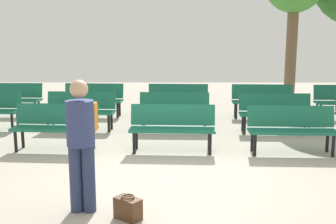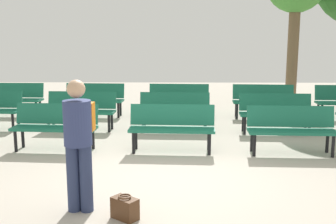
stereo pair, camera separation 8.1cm
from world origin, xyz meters
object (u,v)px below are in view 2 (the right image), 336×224
(bench_r0_c3, at_px, (291,127))
(bench_r2_c0, at_px, (13,97))
(visitor_with_backpack, at_px, (79,137))
(bench_r2_c2, at_px, (179,98))
(bench_r1_c2, at_px, (175,109))
(bench_r1_c3, at_px, (275,111))
(bench_r0_c2, at_px, (172,125))
(handbag, at_px, (125,208))
(bench_r2_c1, at_px, (94,97))
(bench_r2_c3, at_px, (263,99))
(bench_r1_c1, at_px, (81,108))
(bench_r0_c1, at_px, (55,124))

(bench_r0_c3, distance_m, bench_r2_c0, 7.51)
(visitor_with_backpack, bearing_deg, bench_r2_c2, -99.77)
(bench_r0_c3, bearing_deg, bench_r1_c2, 142.18)
(bench_r1_c2, distance_m, visitor_with_backpack, 4.58)
(bench_r1_c3, xyz_separation_m, visitor_with_backpack, (-3.44, -4.25, 0.43))
(bench_r0_c2, bearing_deg, handbag, -97.68)
(bench_r0_c3, bearing_deg, bench_r0_c2, 178.94)
(bench_r2_c1, bearing_deg, visitor_with_backpack, -77.33)
(bench_r0_c3, relative_size, bench_r2_c3, 0.99)
(bench_r2_c0, bearing_deg, bench_r1_c2, -21.15)
(bench_r1_c1, bearing_deg, bench_r1_c3, -0.26)
(bench_r2_c1, relative_size, handbag, 4.47)
(bench_r1_c3, bearing_deg, bench_r1_c2, 179.00)
(bench_r0_c2, distance_m, bench_r2_c2, 3.36)
(bench_r1_c1, bearing_deg, visitor_with_backpack, -74.56)
(bench_r2_c1, bearing_deg, bench_r1_c3, -19.95)
(bench_r2_c3, bearing_deg, bench_r2_c0, -178.34)
(bench_r2_c2, relative_size, bench_r2_c3, 1.00)
(bench_r0_c1, relative_size, bench_r2_c1, 1.00)
(bench_r2_c1, bearing_deg, bench_r1_c2, -35.60)
(bench_r0_c2, bearing_deg, bench_r2_c3, 56.22)
(visitor_with_backpack, bearing_deg, bench_r1_c1, -75.34)
(bench_r0_c2, relative_size, bench_r0_c3, 1.00)
(bench_r0_c3, relative_size, bench_r1_c3, 1.00)
(bench_r1_c3, height_order, bench_r2_c0, same)
(bench_r1_c3, distance_m, bench_r2_c1, 4.84)
(bench_r2_c3, bearing_deg, bench_r2_c2, -178.66)
(bench_r2_c2, distance_m, visitor_with_backpack, 6.22)
(bench_r1_c2, xyz_separation_m, bench_r2_c3, (2.35, 1.56, 0.00))
(bench_r1_c3, relative_size, visitor_with_backpack, 0.98)
(bench_r2_c0, distance_m, visitor_with_backpack, 7.04)
(handbag, bearing_deg, bench_r0_c1, 118.86)
(bench_r0_c2, relative_size, visitor_with_backpack, 0.98)
(visitor_with_backpack, bearing_deg, bench_r0_c2, -110.24)
(bench_r0_c3, relative_size, bench_r2_c1, 0.99)
(bench_r1_c2, distance_m, bench_r2_c0, 4.78)
(bench_r1_c1, xyz_separation_m, bench_r1_c3, (4.43, -0.25, 0.00))
(bench_r1_c2, bearing_deg, bench_r1_c1, 179.60)
(bench_r0_c2, xyz_separation_m, bench_r1_c3, (2.31, 1.53, 0.00))
(bench_r2_c3, bearing_deg, bench_r1_c2, -142.48)
(bench_r2_c3, bearing_deg, bench_r0_c1, -141.64)
(bench_r2_c0, height_order, bench_r2_c1, same)
(bench_r0_c1, distance_m, bench_r2_c3, 5.62)
(bench_r0_c1, height_order, bench_r2_c0, same)
(bench_r0_c1, relative_size, bench_r0_c2, 1.00)
(bench_r0_c3, xyz_separation_m, bench_r2_c2, (-2.04, 3.48, 0.00))
(bench_r2_c2, xyz_separation_m, handbag, (-0.71, -6.33, -0.37))
(bench_r0_c1, height_order, bench_r2_c3, same)
(bench_r2_c0, bearing_deg, bench_r2_c3, -0.88)
(bench_r1_c2, xyz_separation_m, handbag, (-0.60, -4.66, -0.37))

